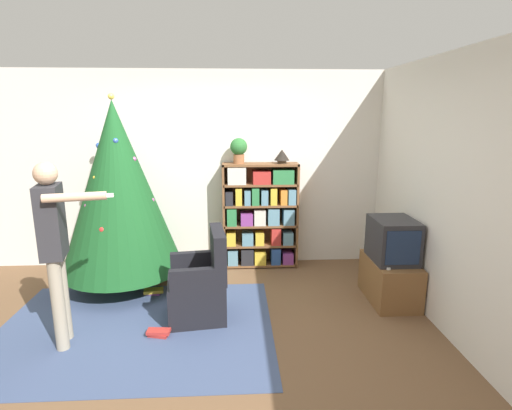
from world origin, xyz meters
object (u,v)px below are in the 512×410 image
Objects in this scene: television at (393,240)px; potted_plant at (239,149)px; armchair at (200,287)px; standing_person at (54,240)px; bookshelf at (260,215)px; christmas_tree at (118,188)px; table_lamp at (282,155)px.

potted_plant is (-1.65, 1.12, 0.89)m from television.
armchair is 0.55× the size of standing_person.
armchair is (-0.70, -1.38, -0.39)m from bookshelf.
armchair is at bearing -106.78° from potted_plant.
potted_plant is (-0.28, 0.01, 0.88)m from bookshelf.
television is 3.15m from christmas_tree.
table_lamp is (-1.09, 1.12, 0.81)m from television.
television reaches higher than armchair.
table_lamp is at bearing 134.15° from television.
armchair is 4.60× the size of table_lamp.
table_lamp is (0.56, 0.00, -0.09)m from potted_plant.
christmas_tree is at bearing 169.51° from television.
christmas_tree is (-3.06, 0.57, 0.50)m from television.
potted_plant is at bearing 145.75° from television.
standing_person is (-0.21, -1.26, -0.22)m from christmas_tree.
television is at bearing -34.25° from potted_plant.
christmas_tree is 11.31× the size of table_lamp.
potted_plant is at bearing 155.85° from armchair.
standing_person reaches higher than bookshelf.
christmas_tree is 1.56m from armchair.
bookshelf reaches higher than armchair.
christmas_tree reaches higher than standing_person.
table_lamp is at bearing 137.46° from armchair.
bookshelf is 0.93m from potted_plant.
potted_plant is at bearing 178.60° from bookshelf.
standing_person is 2.88m from table_lamp.
table_lamp is at bearing 1.39° from bookshelf.
table_lamp is (0.28, 0.01, 0.80)m from bookshelf.
television is 0.60× the size of armchair.
potted_plant reaches higher than table_lamp.
potted_plant is (1.61, 1.82, 0.61)m from standing_person.
potted_plant is at bearing 21.74° from christmas_tree.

